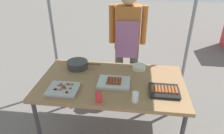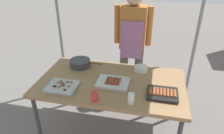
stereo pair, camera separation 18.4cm
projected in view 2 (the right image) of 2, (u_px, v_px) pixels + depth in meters
ground_plane at (111, 131)px, 2.62m from camera, size 18.00×18.00×0.00m
stall_table at (111, 85)px, 2.29m from camera, size 1.60×0.90×0.75m
tray_grilled_sausages at (113, 82)px, 2.20m from camera, size 0.34×0.26×0.05m
tray_meat_skewers at (62, 87)px, 2.13m from camera, size 0.31×0.26×0.04m
tray_pork_links at (162, 94)px, 2.02m from camera, size 0.30×0.25×0.05m
cooking_wok at (80, 63)px, 2.55m from camera, size 0.42×0.26×0.09m
condiment_bowl at (141, 69)px, 2.46m from camera, size 0.16×0.16×0.05m
drink_cup_near_edge at (131, 98)px, 1.90m from camera, size 0.06×0.06×0.10m
drink_cup_by_wok at (95, 96)px, 1.93m from camera, size 0.07×0.07×0.10m
vendor_woman at (132, 38)px, 2.84m from camera, size 0.52×0.23×1.63m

